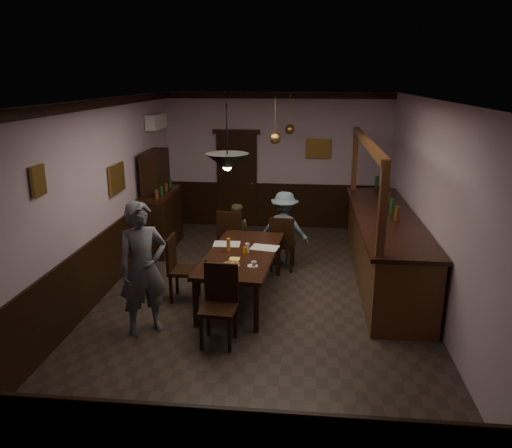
# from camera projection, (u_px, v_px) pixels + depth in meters

# --- Properties ---
(room) EXTENTS (5.01, 8.01, 3.01)m
(room) POSITION_uv_depth(u_px,v_px,m) (260.00, 206.00, 7.29)
(room) COLOR #2D2621
(room) RESTS_ON ground
(dining_table) EXTENTS (1.18, 2.28, 0.75)m
(dining_table) POSITION_uv_depth(u_px,v_px,m) (242.00, 257.00, 7.59)
(dining_table) COLOR black
(dining_table) RESTS_ON ground
(chair_far_left) EXTENTS (0.54, 0.54, 1.07)m
(chair_far_left) POSITION_uv_depth(u_px,v_px,m) (232.00, 236.00, 8.89)
(chair_far_left) COLOR black
(chair_far_left) RESTS_ON ground
(chair_far_right) EXTENTS (0.47, 0.47, 0.99)m
(chair_far_right) POSITION_uv_depth(u_px,v_px,m) (282.00, 241.00, 8.74)
(chair_far_right) COLOR black
(chair_far_right) RESTS_ON ground
(chair_near) EXTENTS (0.47, 0.47, 1.03)m
(chair_near) POSITION_uv_depth(u_px,v_px,m) (220.00, 300.00, 6.38)
(chair_near) COLOR black
(chair_near) RESTS_ON ground
(chair_side) EXTENTS (0.44, 0.44, 1.01)m
(chair_side) POSITION_uv_depth(u_px,v_px,m) (179.00, 265.00, 7.60)
(chair_side) COLOR black
(chair_side) RESTS_ON ground
(person_standing) EXTENTS (0.79, 0.73, 1.80)m
(person_standing) POSITION_uv_depth(u_px,v_px,m) (143.00, 268.00, 6.54)
(person_standing) COLOR #565762
(person_standing) RESTS_ON ground
(person_seated_left) EXTENTS (0.58, 0.47, 1.11)m
(person_seated_left) POSITION_uv_depth(u_px,v_px,m) (236.00, 233.00, 9.17)
(person_seated_left) COLOR #505332
(person_seated_left) RESTS_ON ground
(person_seated_right) EXTENTS (0.97, 0.67, 1.37)m
(person_seated_right) POSITION_uv_depth(u_px,v_px,m) (284.00, 229.00, 8.97)
(person_seated_right) COLOR slate
(person_seated_right) RESTS_ON ground
(newspaper_left) EXTENTS (0.44, 0.32, 0.01)m
(newspaper_left) POSITION_uv_depth(u_px,v_px,m) (227.00, 244.00, 7.94)
(newspaper_left) COLOR silver
(newspaper_left) RESTS_ON dining_table
(newspaper_right) EXTENTS (0.47, 0.37, 0.01)m
(newspaper_right) POSITION_uv_depth(u_px,v_px,m) (265.00, 248.00, 7.77)
(newspaper_right) COLOR silver
(newspaper_right) RESTS_ON dining_table
(napkin) EXTENTS (0.16, 0.16, 0.00)m
(napkin) POSITION_uv_depth(u_px,v_px,m) (235.00, 259.00, 7.31)
(napkin) COLOR #FFE65D
(napkin) RESTS_ON dining_table
(saucer) EXTENTS (0.15, 0.15, 0.01)m
(saucer) POSITION_uv_depth(u_px,v_px,m) (253.00, 266.00, 7.02)
(saucer) COLOR white
(saucer) RESTS_ON dining_table
(coffee_cup) EXTENTS (0.09, 0.09, 0.07)m
(coffee_cup) POSITION_uv_depth(u_px,v_px,m) (254.00, 264.00, 6.98)
(coffee_cup) COLOR white
(coffee_cup) RESTS_ON saucer
(pastry_plate) EXTENTS (0.22, 0.22, 0.01)m
(pastry_plate) POSITION_uv_depth(u_px,v_px,m) (232.00, 265.00, 7.04)
(pastry_plate) COLOR white
(pastry_plate) RESTS_ON dining_table
(pastry_ring_a) EXTENTS (0.13, 0.13, 0.04)m
(pastry_ring_a) POSITION_uv_depth(u_px,v_px,m) (228.00, 264.00, 7.01)
(pastry_ring_a) COLOR #C68C47
(pastry_ring_a) RESTS_ON pastry_plate
(pastry_ring_b) EXTENTS (0.13, 0.13, 0.04)m
(pastry_ring_b) POSITION_uv_depth(u_px,v_px,m) (235.00, 263.00, 7.04)
(pastry_ring_b) COLOR #C68C47
(pastry_ring_b) RESTS_ON pastry_plate
(soda_can) EXTENTS (0.07, 0.07, 0.12)m
(soda_can) POSITION_uv_depth(u_px,v_px,m) (245.00, 251.00, 7.46)
(soda_can) COLOR orange
(soda_can) RESTS_ON dining_table
(beer_glass) EXTENTS (0.06, 0.06, 0.20)m
(beer_glass) POSITION_uv_depth(u_px,v_px,m) (228.00, 245.00, 7.62)
(beer_glass) COLOR #BF721E
(beer_glass) RESTS_ON dining_table
(water_glass) EXTENTS (0.06, 0.06, 0.15)m
(water_glass) POSITION_uv_depth(u_px,v_px,m) (247.00, 248.00, 7.54)
(water_glass) COLOR silver
(water_glass) RESTS_ON dining_table
(pepper_mill) EXTENTS (0.04, 0.04, 0.14)m
(pepper_mill) POSITION_uv_depth(u_px,v_px,m) (206.00, 265.00, 6.89)
(pepper_mill) COLOR black
(pepper_mill) RESTS_ON dining_table
(sideboard) EXTENTS (0.53, 1.48, 1.96)m
(sideboard) POSITION_uv_depth(u_px,v_px,m) (159.00, 210.00, 9.82)
(sideboard) COLOR black
(sideboard) RESTS_ON ground
(bar_counter) EXTENTS (0.98, 4.22, 2.37)m
(bar_counter) POSITION_uv_depth(u_px,v_px,m) (384.00, 246.00, 8.33)
(bar_counter) COLOR #442612
(bar_counter) RESTS_ON ground
(door_back) EXTENTS (0.90, 0.06, 2.10)m
(door_back) POSITION_uv_depth(u_px,v_px,m) (237.00, 181.00, 11.27)
(door_back) COLOR black
(door_back) RESTS_ON ground
(ac_unit) EXTENTS (0.20, 0.85, 0.30)m
(ac_unit) POSITION_uv_depth(u_px,v_px,m) (156.00, 121.00, 10.02)
(ac_unit) COLOR white
(ac_unit) RESTS_ON ground
(picture_left_small) EXTENTS (0.04, 0.28, 0.36)m
(picture_left_small) POSITION_uv_depth(u_px,v_px,m) (38.00, 181.00, 5.82)
(picture_left_small) COLOR olive
(picture_left_small) RESTS_ON ground
(picture_left_large) EXTENTS (0.04, 0.62, 0.48)m
(picture_left_large) POSITION_uv_depth(u_px,v_px,m) (117.00, 178.00, 8.23)
(picture_left_large) COLOR olive
(picture_left_large) RESTS_ON ground
(picture_back) EXTENTS (0.55, 0.04, 0.42)m
(picture_back) POSITION_uv_depth(u_px,v_px,m) (318.00, 149.00, 10.89)
(picture_back) COLOR olive
(picture_back) RESTS_ON ground
(pendant_iron) EXTENTS (0.56, 0.56, 0.85)m
(pendant_iron) POSITION_uv_depth(u_px,v_px,m) (227.00, 162.00, 6.38)
(pendant_iron) COLOR black
(pendant_iron) RESTS_ON ground
(pendant_brass_mid) EXTENTS (0.20, 0.20, 0.81)m
(pendant_brass_mid) POSITION_uv_depth(u_px,v_px,m) (275.00, 138.00, 8.57)
(pendant_brass_mid) COLOR #BF8C3F
(pendant_brass_mid) RESTS_ON ground
(pendant_brass_far) EXTENTS (0.20, 0.20, 0.81)m
(pendant_brass_far) POSITION_uv_depth(u_px,v_px,m) (290.00, 129.00, 10.02)
(pendant_brass_far) COLOR #BF8C3F
(pendant_brass_far) RESTS_ON ground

